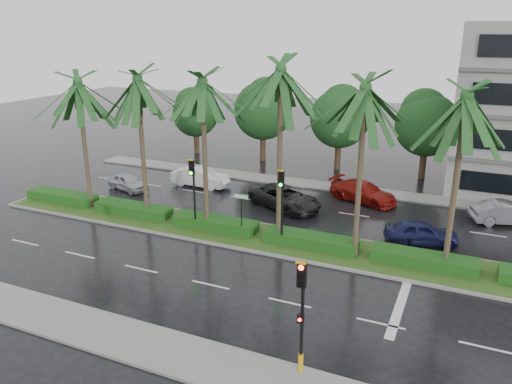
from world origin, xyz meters
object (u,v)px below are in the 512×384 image
at_px(street_sign, 241,204).
at_px(car_darkgrey, 285,198).
at_px(car_white, 200,177).
at_px(car_blue, 421,232).
at_px(signal_median_left, 193,184).
at_px(car_grey, 507,213).
at_px(signal_near, 301,313).
at_px(car_silver, 128,182).
at_px(car_red, 363,192).

distance_m(street_sign, car_darkgrey, 6.07).
height_order(street_sign, car_white, street_sign).
bearing_deg(car_blue, signal_median_left, 89.73).
bearing_deg(signal_median_left, car_blue, 16.50).
bearing_deg(car_grey, car_darkgrey, 82.30).
bearing_deg(car_darkgrey, signal_near, -132.66).
distance_m(signal_median_left, car_darkgrey, 7.33).
bearing_deg(car_grey, street_sign, 102.32).
bearing_deg(car_blue, car_silver, 69.80).
xyz_separation_m(car_darkgrey, car_blue, (9.08, -2.37, -0.05)).
bearing_deg(car_darkgrey, car_red, -27.62).
relative_size(signal_median_left, street_sign, 1.68).
height_order(signal_near, car_silver, signal_near).
height_order(car_darkgrey, car_grey, car_darkgrey).
height_order(car_silver, car_darkgrey, car_darkgrey).
bearing_deg(car_red, car_white, 117.57).
relative_size(car_red, car_grey, 1.14).
bearing_deg(car_grey, car_silver, 78.97).
bearing_deg(car_blue, car_grey, -56.92).
relative_size(street_sign, car_blue, 0.64).
height_order(street_sign, car_silver, street_sign).
distance_m(car_silver, car_darkgrey, 12.21).
bearing_deg(car_darkgrey, street_sign, -159.37).
bearing_deg(street_sign, car_silver, 157.80).
bearing_deg(car_silver, car_darkgrey, -69.13).
xyz_separation_m(street_sign, car_grey, (14.00, 8.85, -1.42)).
relative_size(car_darkgrey, car_blue, 1.32).
height_order(car_silver, car_red, car_red).
xyz_separation_m(signal_median_left, car_darkgrey, (3.42, 6.08, -2.26)).
distance_m(car_darkgrey, car_blue, 9.39).
bearing_deg(signal_median_left, car_darkgrey, 60.66).
relative_size(signal_near, signal_median_left, 1.00).
bearing_deg(car_red, car_silver, 125.63).
bearing_deg(signal_median_left, car_silver, 150.37).
xyz_separation_m(car_blue, car_grey, (4.50, 5.33, 0.02)).
distance_m(car_white, car_darkgrey, 7.90).
xyz_separation_m(signal_median_left, car_white, (-4.24, 7.99, -2.26)).
relative_size(signal_median_left, car_silver, 1.22).
height_order(car_red, car_grey, car_red).
distance_m(signal_median_left, car_grey, 19.39).
height_order(street_sign, car_darkgrey, street_sign).
bearing_deg(signal_near, car_grey, 69.50).
bearing_deg(car_blue, signal_near, 152.65).
distance_m(signal_median_left, car_white, 9.33).
distance_m(street_sign, car_red, 10.68).
distance_m(car_red, car_grey, 9.10).
height_order(signal_near, car_grey, signal_near).
xyz_separation_m(car_silver, car_white, (4.50, 3.02, 0.13)).
xyz_separation_m(car_silver, car_grey, (25.74, 4.06, 0.09)).
distance_m(car_blue, car_grey, 6.98).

